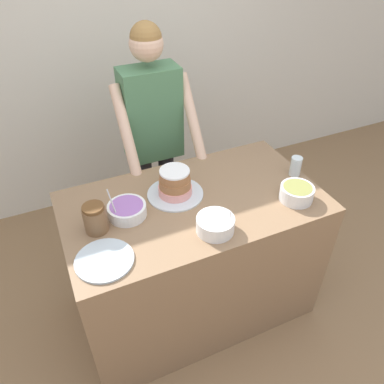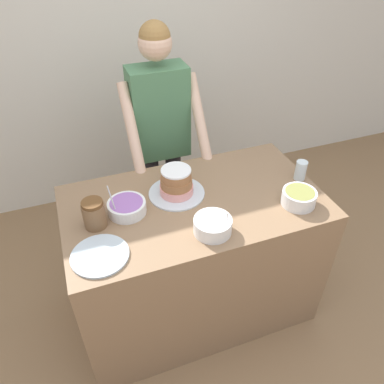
{
  "view_description": "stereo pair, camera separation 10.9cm",
  "coord_description": "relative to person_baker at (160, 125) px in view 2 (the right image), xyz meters",
  "views": [
    {
      "loc": [
        -0.67,
        -1.05,
        2.22
      ],
      "look_at": [
        -0.03,
        0.36,
        1.02
      ],
      "focal_mm": 35.0,
      "sensor_mm": 36.0,
      "label": 1
    },
    {
      "loc": [
        -0.57,
        -1.09,
        2.22
      ],
      "look_at": [
        -0.03,
        0.36,
        1.02
      ],
      "focal_mm": 35.0,
      "sensor_mm": 36.0,
      "label": 2
    }
  ],
  "objects": [
    {
      "name": "frosting_bowl_purple",
      "position": [
        -0.38,
        -0.66,
        -0.08
      ],
      "size": [
        0.2,
        0.2,
        0.18
      ],
      "color": "white",
      "rests_on": "counter"
    },
    {
      "name": "wall_back",
      "position": [
        -0.01,
        0.82,
        0.26
      ],
      "size": [
        10.0,
        0.05,
        2.6
      ],
      "color": "silver",
      "rests_on": "ground_plane"
    },
    {
      "name": "cake",
      "position": [
        -0.09,
        -0.6,
        -0.05
      ],
      "size": [
        0.32,
        0.32,
        0.17
      ],
      "color": "silver",
      "rests_on": "counter"
    },
    {
      "name": "person_baker",
      "position": [
        0.0,
        0.0,
        0.0
      ],
      "size": [
        0.51,
        0.46,
        1.7
      ],
      "color": "#2D2D38",
      "rests_on": "ground_plane"
    },
    {
      "name": "frosting_bowl_white",
      "position": [
        -0.01,
        -0.95,
        -0.08
      ],
      "size": [
        0.19,
        0.19,
        0.16
      ],
      "color": "white",
      "rests_on": "counter"
    },
    {
      "name": "stoneware_jar",
      "position": [
        -0.55,
        -0.7,
        -0.04
      ],
      "size": [
        0.12,
        0.12,
        0.15
      ],
      "color": "brown",
      "rests_on": "counter"
    },
    {
      "name": "frosting_bowl_olive",
      "position": [
        0.51,
        -0.91,
        -0.07
      ],
      "size": [
        0.18,
        0.18,
        0.08
      ],
      "color": "white",
      "rests_on": "counter"
    },
    {
      "name": "counter",
      "position": [
        -0.01,
        -0.69,
        -0.58
      ],
      "size": [
        1.43,
        0.81,
        0.92
      ],
      "color": "#8C6B4C",
      "rests_on": "ground_plane"
    },
    {
      "name": "ceramic_plate",
      "position": [
        -0.57,
        -0.93,
        -0.11
      ],
      "size": [
        0.27,
        0.27,
        0.01
      ],
      "color": "silver",
      "rests_on": "counter"
    },
    {
      "name": "ground_plane",
      "position": [
        -0.01,
        -1.1,
        -1.04
      ],
      "size": [
        14.0,
        14.0,
        0.0
      ],
      "primitive_type": "plane",
      "color": "#93704C"
    },
    {
      "name": "drinking_glass",
      "position": [
        0.64,
        -0.71,
        -0.06
      ],
      "size": [
        0.07,
        0.07,
        0.12
      ],
      "color": "silver",
      "rests_on": "counter"
    }
  ]
}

